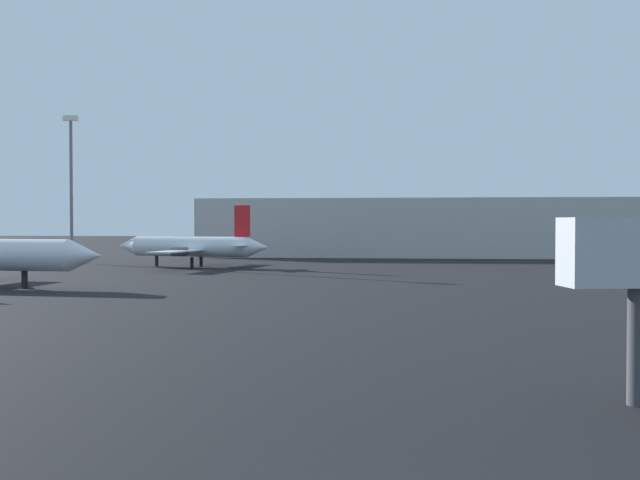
% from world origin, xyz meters
% --- Properties ---
extents(airplane_distant, '(23.48, 21.76, 8.69)m').
position_xyz_m(airplane_distant, '(-28.25, 84.84, 2.91)').
color(airplane_distant, silver).
rests_on(airplane_distant, ground_plane).
extents(light_mast_left, '(2.40, 0.50, 22.91)m').
position_xyz_m(light_mast_left, '(-49.89, 92.97, 12.75)').
color(light_mast_left, slate).
rests_on(light_mast_left, ground_plane).
extents(terminal_building, '(80.63, 23.01, 10.65)m').
position_xyz_m(terminal_building, '(4.46, 123.77, 5.33)').
color(terminal_building, '#B7B7B2').
rests_on(terminal_building, ground_plane).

